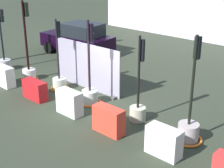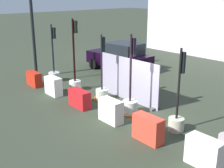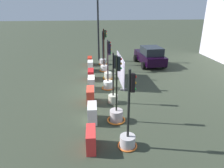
{
  "view_description": "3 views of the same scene",
  "coord_description": "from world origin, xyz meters",
  "views": [
    {
      "loc": [
        8.6,
        -8.37,
        5.59
      ],
      "look_at": [
        1.15,
        0.1,
        1.15
      ],
      "focal_mm": 54.19,
      "sensor_mm": 36.0,
      "label": 1
    },
    {
      "loc": [
        7.9,
        -7.92,
        4.86
      ],
      "look_at": [
        -1.47,
        0.42,
        0.89
      ],
      "focal_mm": 46.94,
      "sensor_mm": 36.0,
      "label": 2
    },
    {
      "loc": [
        13.33,
        -1.01,
        5.63
      ],
      "look_at": [
        1.09,
        0.33,
        0.77
      ],
      "focal_mm": 33.15,
      "sensor_mm": 36.0,
      "label": 3
    }
  ],
  "objects": [
    {
      "name": "traffic_light_0",
      "position": [
        -6.18,
        0.23,
        0.5
      ],
      "size": [
        0.83,
        0.83,
        3.19
      ],
      "color": "#BEBBBD",
      "rests_on": "ground_plane"
    },
    {
      "name": "traffic_light_6",
      "position": [
        6.32,
        0.42,
        0.56
      ],
      "size": [
        0.83,
        0.83,
        3.39
      ],
      "color": "#AAA7A8",
      "rests_on": "ground_plane"
    },
    {
      "name": "ground_plane",
      "position": [
        0.0,
        0.0,
        0.0
      ],
      "size": [
        120.0,
        120.0,
        0.0
      ],
      "primitive_type": "plane",
      "color": "#2F3729"
    },
    {
      "name": "construction_barrier_4",
      "position": [
        2.03,
        -1.07,
        0.45
      ],
      "size": [
        1.11,
        0.46,
        0.9
      ],
      "color": "#E53E2B",
      "rests_on": "ground_plane"
    },
    {
      "name": "street_lamp_post",
      "position": [
        -7.72,
        -0.08,
        4.12
      ],
      "size": [
        0.36,
        0.36,
        7.27
      ],
      "color": "black",
      "rests_on": "ground_plane"
    },
    {
      "name": "car_black_sedan",
      "position": [
        -5.48,
        4.7,
        0.89
      ],
      "size": [
        4.4,
        2.47,
        1.81
      ],
      "color": "black",
      "rests_on": "ground_plane"
    },
    {
      "name": "site_fence_panel",
      "position": [
        -1.31,
        1.22,
        0.95
      ],
      "size": [
        3.77,
        0.5,
        2.0
      ],
      "color": "#9A94AA",
      "rests_on": "ground_plane"
    },
    {
      "name": "construction_barrier_3",
      "position": [
        0.04,
        -0.99,
        0.45
      ],
      "size": [
        1.03,
        0.48,
        0.91
      ],
      "color": "white",
      "rests_on": "ground_plane"
    },
    {
      "name": "traffic_light_4",
      "position": [
        2.2,
        0.28,
        0.6
      ],
      "size": [
        0.58,
        0.58,
        3.06
      ],
      "color": "#B6B89F",
      "rests_on": "ground_plane"
    },
    {
      "name": "construction_barrier_1",
      "position": [
        -4.2,
        -1.0,
        0.45
      ],
      "size": [
        1.01,
        0.48,
        0.89
      ],
      "color": "white",
      "rests_on": "ground_plane"
    },
    {
      "name": "traffic_light_2",
      "position": [
        -2.11,
        0.36,
        0.49
      ],
      "size": [
        0.82,
        0.82,
        3.06
      ],
      "color": "beige",
      "rests_on": "ground_plane"
    },
    {
      "name": "construction_barrier_5",
      "position": [
        4.12,
        -1.0,
        0.45
      ],
      "size": [
        1.06,
        0.49,
        0.89
      ],
      "color": "silver",
      "rests_on": "ground_plane"
    },
    {
      "name": "traffic_light_3",
      "position": [
        -0.06,
        0.17,
        0.5
      ],
      "size": [
        0.87,
        0.87,
        3.3
      ],
      "color": "silver",
      "rests_on": "ground_plane"
    },
    {
      "name": "construction_barrier_2",
      "position": [
        -2.03,
        -1.0,
        0.39
      ],
      "size": [
        1.15,
        0.47,
        0.78
      ],
      "color": "red",
      "rests_on": "ground_plane"
    },
    {
      "name": "traffic_light_1",
      "position": [
        -4.07,
        0.2,
        0.65
      ],
      "size": [
        0.81,
        0.81,
        3.63
      ],
      "color": "silver",
      "rests_on": "ground_plane"
    },
    {
      "name": "traffic_light_5",
      "position": [
        4.25,
        0.21,
        0.49
      ],
      "size": [
        0.94,
        0.94,
        3.41
      ],
      "color": "#B3A5A6",
      "rests_on": "ground_plane"
    },
    {
      "name": "construction_barrier_6",
      "position": [
        6.27,
        -1.1,
        0.43
      ],
      "size": [
        1.08,
        0.41,
        0.87
      ],
      "color": "red",
      "rests_on": "ground_plane"
    },
    {
      "name": "construction_barrier_0",
      "position": [
        -6.15,
        -1.04,
        0.38
      ],
      "size": [
        1.06,
        0.43,
        0.76
      ],
      "color": "red",
      "rests_on": "ground_plane"
    }
  ]
}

